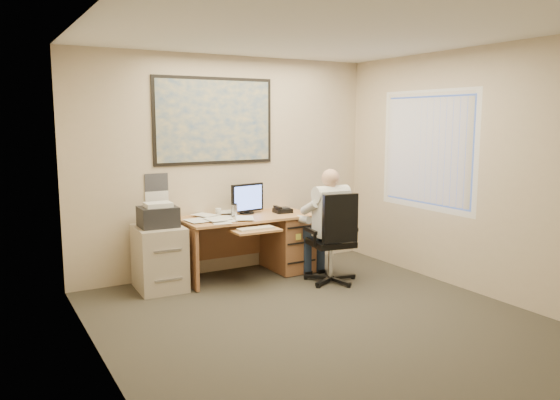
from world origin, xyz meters
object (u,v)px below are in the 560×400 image
desk (269,237)px  office_chair (334,256)px  person (330,226)px  filing_cabinet (159,252)px

desk → office_chair: size_ratio=1.47×
office_chair → person: size_ratio=0.81×
desk → filing_cabinet: 1.43m
desk → person: bearing=-59.2°
filing_cabinet → person: bearing=-18.7°
filing_cabinet → office_chair: bearing=-20.8°
desk → filing_cabinet: desk is taller
desk → person: person is taller
desk → person: (0.43, -0.71, 0.23)m
desk → filing_cabinet: (-1.43, -0.01, -0.01)m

